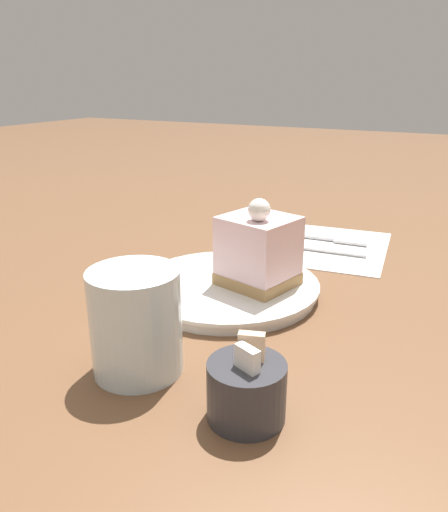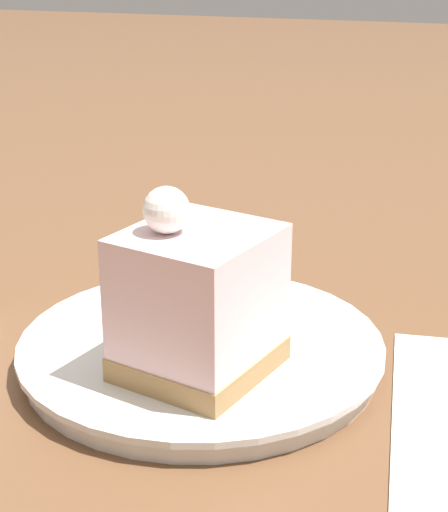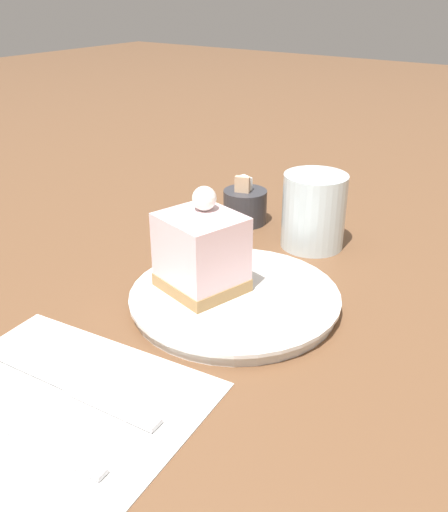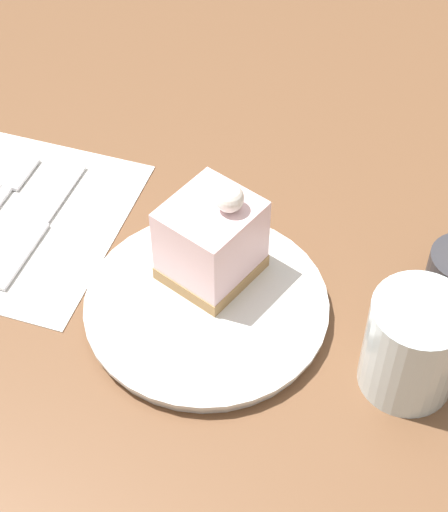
{
  "view_description": "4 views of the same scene",
  "coord_description": "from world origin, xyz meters",
  "px_view_note": "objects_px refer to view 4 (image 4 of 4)",
  "views": [
    {
      "loc": [
        0.46,
        0.23,
        0.25
      ],
      "look_at": [
        -0.02,
        -0.02,
        0.05
      ],
      "focal_mm": 35.0,
      "sensor_mm": 36.0,
      "label": 1
    },
    {
      "loc": [
        -0.18,
        0.41,
        0.25
      ],
      "look_at": [
        -0.04,
        -0.02,
        0.07
      ],
      "focal_mm": 60.0,
      "sensor_mm": 36.0,
      "label": 2
    },
    {
      "loc": [
        -0.45,
        -0.31,
        0.31
      ],
      "look_at": [
        -0.02,
        -0.0,
        0.05
      ],
      "focal_mm": 40.0,
      "sensor_mm": 36.0,
      "label": 3
    },
    {
      "loc": [
        0.18,
        -0.45,
        0.61
      ],
      "look_at": [
        -0.02,
        -0.01,
        0.07
      ],
      "focal_mm": 60.0,
      "sensor_mm": 36.0,
      "label": 4
    }
  ],
  "objects_px": {
    "knife": "(35,234)",
    "drinking_glass": "(413,345)",
    "plate": "(206,307)",
    "cake_slice": "(212,240)"
  },
  "relations": [
    {
      "from": "cake_slice",
      "to": "knife",
      "type": "relative_size",
      "value": 0.6
    },
    {
      "from": "knife",
      "to": "drinking_glass",
      "type": "xyz_separation_m",
      "value": [
        0.37,
        -0.01,
        0.04
      ]
    },
    {
      "from": "knife",
      "to": "plate",
      "type": "bearing_deg",
      "value": -9.34
    },
    {
      "from": "plate",
      "to": "cake_slice",
      "type": "relative_size",
      "value": 2.05
    },
    {
      "from": "cake_slice",
      "to": "knife",
      "type": "bearing_deg",
      "value": -159.2
    },
    {
      "from": "cake_slice",
      "to": "drinking_glass",
      "type": "bearing_deg",
      "value": 6.03
    },
    {
      "from": "cake_slice",
      "to": "plate",
      "type": "bearing_deg",
      "value": -58.52
    },
    {
      "from": "knife",
      "to": "drinking_glass",
      "type": "bearing_deg",
      "value": -6.29
    },
    {
      "from": "knife",
      "to": "drinking_glass",
      "type": "distance_m",
      "value": 0.38
    },
    {
      "from": "plate",
      "to": "knife",
      "type": "relative_size",
      "value": 1.23
    }
  ]
}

